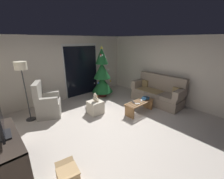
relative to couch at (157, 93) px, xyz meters
The scene contains 21 objects.
ground_plane 2.36m from the couch, behind, with size 7.00×7.00×0.00m, color #BCB2A8.
wall_back 3.77m from the couch, 129.14° to the left, with size 5.72×0.12×2.50m, color beige.
wall_right 1.03m from the couch, 21.36° to the right, with size 0.12×6.00×2.50m, color beige.
patio_door_frame 3.30m from the couch, 120.57° to the left, with size 1.60×0.02×2.20m, color silver.
patio_door_glass 3.27m from the couch, 120.73° to the left, with size 1.50×0.02×2.10m, color black.
couch is the anchor object (origin of this frame).
coffee_table 1.19m from the couch, behind, with size 1.10×0.40×0.40m.
remote_silver 1.08m from the couch, behind, with size 0.04×0.16×0.02m, color #ADADB2.
remote_white 1.39m from the couch, behind, with size 0.04×0.16×0.02m, color silver.
remote_black 1.39m from the couch, behind, with size 0.04×0.16×0.02m, color black.
book_stack 0.86m from the couch, behind, with size 0.28×0.21×0.08m.
cell_phone 0.85m from the couch, behind, with size 0.07×0.14×0.01m, color black.
christmas_tree 2.34m from the couch, 120.22° to the left, with size 0.89×0.89×2.13m.
armchair 3.97m from the couch, 153.51° to the left, with size 0.92×0.92×1.13m.
floor_lamp 4.60m from the couch, 155.25° to the left, with size 0.32×0.32×1.78m.
media_shelf 4.85m from the couch, behind, with size 0.40×1.40×0.78m.
television 4.87m from the couch, behind, with size 0.23×0.84×0.61m.
ottoman 2.48m from the couch, 159.01° to the left, with size 0.44×0.44×0.43m, color beige.
teddy_bear_cream 2.46m from the couch, 159.09° to the left, with size 0.22×0.21×0.29m.
teddy_bear_honey_by_tree 2.37m from the couch, 136.05° to the left, with size 0.22×0.21×0.29m.
cardboard_box_open_near_shelf 4.25m from the couch, 168.02° to the right, with size 0.39×0.51×0.32m.
Camera 1 is at (-2.55, -2.60, 2.35)m, focal length 23.67 mm.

